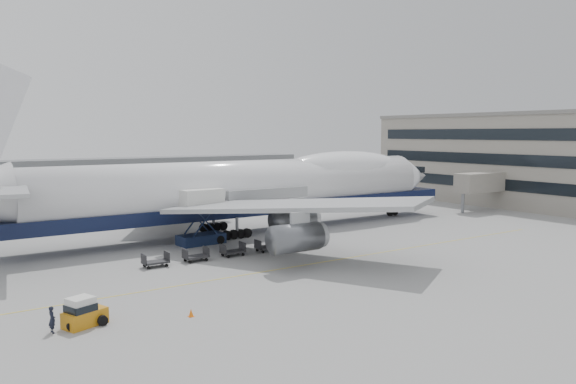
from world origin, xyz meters
TOP-DOWN VIEW (x-y plane):
  - ground at (0.00, 0.00)m, footprint 260.00×260.00m
  - apron_line at (0.00, -6.00)m, footprint 60.00×0.15m
  - terminal at (51.92, 0.04)m, footprint 24.20×70.40m
  - hangar at (-10.00, 70.00)m, footprint 110.00×8.00m
  - airliner at (0.64, 12.00)m, footprint 67.00×55.30m
  - catering_truck at (-7.81, 8.52)m, footprint 5.24×3.80m
  - baggage_tug at (-25.56, -11.43)m, footprint 2.93×2.21m
  - ground_worker at (-27.46, -11.59)m, footprint 0.50×0.67m
  - traffic_cone at (-19.15, -13.58)m, footprint 0.36×0.36m
  - dolly_0 at (-15.92, 1.15)m, footprint 2.30×1.35m
  - dolly_1 at (-11.90, 1.15)m, footprint 2.30×1.35m
  - dolly_2 at (-7.88, 1.15)m, footprint 2.30×1.35m
  - dolly_3 at (-3.86, 1.15)m, footprint 2.30×1.35m
  - dolly_4 at (0.16, 1.15)m, footprint 2.30×1.35m

SIDE VIEW (x-z plane):
  - ground at x=0.00m, z-range 0.00..0.00m
  - apron_line at x=0.00m, z-range 0.00..0.01m
  - traffic_cone at x=-19.15m, z-range -0.01..0.52m
  - dolly_0 at x=-15.92m, z-range -0.12..1.18m
  - dolly_1 at x=-11.90m, z-range -0.12..1.18m
  - dolly_2 at x=-7.88m, z-range -0.12..1.18m
  - dolly_3 at x=-3.86m, z-range -0.12..1.18m
  - dolly_4 at x=0.16m, z-range -0.12..1.18m
  - ground_worker at x=-27.46m, z-range 0.00..1.68m
  - baggage_tug at x=-25.56m, z-range -0.11..1.80m
  - catering_truck at x=-7.81m, z-range 0.39..6.50m
  - hangar at x=-10.00m, z-range 0.00..7.00m
  - airliner at x=0.64m, z-range -4.37..15.61m
  - terminal at x=51.92m, z-range -0.01..15.59m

